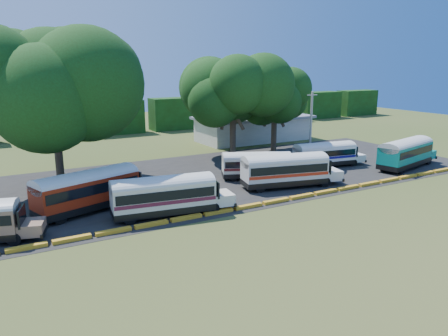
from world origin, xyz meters
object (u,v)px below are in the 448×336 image
bus_red (90,188)px  bus_teal (406,151)px  bus_cream_west (166,194)px  tree_west (52,82)px  bus_white_red (287,168)px

bus_red → bus_teal: size_ratio=1.01×
bus_teal → bus_red: bearing=162.7°
bus_cream_west → tree_west: tree_west is taller
tree_west → bus_red: bearing=-83.6°
bus_cream_west → tree_west: size_ratio=0.67×
bus_cream_west → bus_white_red: size_ratio=0.97×
bus_red → bus_white_red: size_ratio=1.03×
bus_red → bus_white_red: bus_red is taller
bus_teal → tree_west: tree_west is taller
bus_red → tree_west: size_ratio=0.71×
bus_white_red → tree_west: tree_west is taller
bus_white_red → tree_west: (-20.23, 11.07, 8.66)m
bus_cream_west → bus_teal: size_ratio=0.95×
bus_red → bus_cream_west: bus_red is taller
bus_cream_west → bus_teal: (31.85, 1.65, 0.12)m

